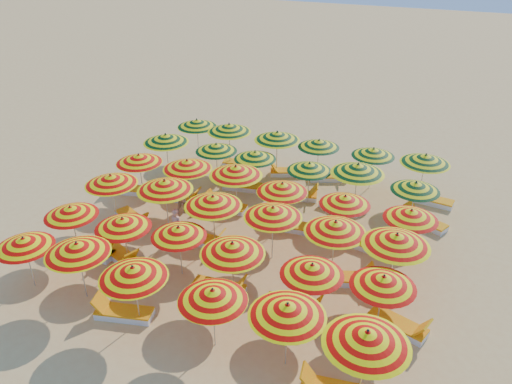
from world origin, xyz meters
TOP-DOWN VIEW (x-y plane):
  - ground at (0.00, 0.00)m, footprint 120.00×120.00m
  - umbrella_0 at (-5.26, -5.45)m, footprint 1.90×1.90m
  - umbrella_1 at (-3.37, -5.22)m, footprint 2.53×2.53m
  - umbrella_2 at (-1.16, -5.52)m, footprint 2.00×2.00m
  - umbrella_3 at (1.29, -5.45)m, footprint 2.09×2.09m
  - umbrella_4 at (3.33, -5.34)m, footprint 2.43×2.43m
  - umbrella_5 at (5.36, -5.59)m, footprint 2.64×2.64m
  - umbrella_6 at (-5.21, -3.41)m, footprint 1.86×1.86m
  - umbrella_7 at (-3.09, -3.38)m, footprint 2.01×2.01m
  - umbrella_8 at (-1.19, -3.04)m, footprint 2.30×2.30m
  - umbrella_9 at (0.90, -3.43)m, footprint 2.38×2.38m
  - umbrella_10 at (3.35, -3.32)m, footprint 1.95×1.95m
  - umbrella_11 at (5.31, -3.06)m, footprint 2.14×2.14m
  - umbrella_12 at (-5.23, -1.17)m, footprint 2.01×2.01m
  - umbrella_13 at (-3.04, -0.88)m, footprint 2.44×2.44m
  - umbrella_14 at (-0.90, -1.18)m, footprint 2.42×2.42m
  - umbrella_15 at (1.25, -1.01)m, footprint 2.41×2.41m
  - umbrella_16 at (3.42, -1.11)m, footprint 2.11×2.11m
  - umbrella_17 at (5.34, -1.21)m, footprint 2.75×2.75m
  - umbrella_18 at (-5.45, 0.96)m, footprint 2.11×2.11m
  - umbrella_19 at (-3.25, 1.12)m, footprint 2.20×2.20m
  - umbrella_20 at (-1.14, 1.19)m, footprint 2.39×2.39m
  - umbrella_21 at (0.89, 0.88)m, footprint 2.26×2.26m
  - umbrella_22 at (3.22, 1.00)m, footprint 2.42×2.42m
  - umbrella_23 at (5.52, 0.87)m, footprint 2.12×2.12m
  - umbrella_24 at (-5.45, 3.04)m, footprint 2.64×2.64m
  - umbrella_25 at (-3.11, 3.38)m, footprint 1.99×1.99m
  - umbrella_26 at (-1.25, 3.35)m, footprint 2.38×2.38m
  - umbrella_27 at (1.22, 3.15)m, footprint 2.38×2.38m
  - umbrella_28 at (3.16, 3.17)m, footprint 2.57×2.57m
  - umbrella_29 at (5.39, 3.05)m, footprint 1.93×1.93m
  - umbrella_30 at (-5.23, 5.49)m, footprint 2.54×2.54m
  - umbrella_31 at (-3.38, 5.25)m, footprint 2.63×2.63m
  - umbrella_32 at (-0.95, 5.17)m, footprint 2.23×2.23m
  - umbrella_33 at (0.90, 5.52)m, footprint 1.91×1.91m
  - umbrella_34 at (3.32, 5.54)m, footprint 2.14×2.14m
  - umbrella_35 at (5.47, 5.31)m, footprint 2.20×2.20m
  - lounger_0 at (-1.76, -5.53)m, footprint 1.82×0.98m
  - lounger_2 at (-4.62, -3.34)m, footprint 1.75×0.63m
  - lounger_3 at (-3.59, -3.15)m, footprint 1.82×1.17m
  - lounger_4 at (0.40, -3.36)m, footprint 1.78×0.73m
  - lounger_5 at (2.85, -3.31)m, footprint 1.74×0.60m
  - lounger_6 at (5.91, -2.84)m, footprint 1.83×1.08m
  - lounger_7 at (-4.64, -0.95)m, footprint 1.82×1.25m
  - lounger_8 at (-1.40, -1.17)m, footprint 1.74×0.61m
  - lounger_9 at (4.02, -1.34)m, footprint 1.83×1.16m
  - lounger_10 at (-6.05, 1.05)m, footprint 1.82×0.95m
  - lounger_11 at (-3.75, 1.30)m, footprint 1.74×0.60m
  - lounger_12 at (-1.74, 1.36)m, footprint 1.74×0.61m
  - lounger_13 at (1.39, 0.98)m, footprint 1.78×0.72m
  - lounger_14 at (3.82, 0.90)m, footprint 1.82×0.93m
  - lounger_15 at (-2.52, 3.50)m, footprint 1.82×1.23m
  - lounger_16 at (-1.85, 3.22)m, footprint 1.81×0.89m
  - lounger_17 at (0.72, 3.37)m, footprint 1.82×1.01m
  - lounger_18 at (2.66, 3.16)m, footprint 1.81×0.90m
  - lounger_19 at (5.90, 3.31)m, footprint 1.82×1.24m
  - lounger_20 at (-2.78, 5.31)m, footprint 1.80×0.83m
  - lounger_21 at (-0.44, 5.34)m, footprint 1.82×1.21m
  - lounger_22 at (1.50, 5.60)m, footprint 1.82×1.21m
  - lounger_23 at (5.97, 5.17)m, footprint 1.79×0.78m
  - beachgoer_b at (-3.13, 0.48)m, footprint 0.84×0.87m
  - beachgoer_a at (-2.28, -1.52)m, footprint 0.55×0.41m

SIDE VIEW (x-z plane):
  - ground at x=0.00m, z-range 0.00..0.00m
  - lounger_0 at x=-1.76m, z-range -0.19..0.50m
  - lounger_2 at x=-4.62m, z-range -0.19..0.50m
  - lounger_3 at x=-3.59m, z-range -0.19..0.50m
  - lounger_4 at x=0.40m, z-range -0.19..0.50m
  - lounger_5 at x=2.85m, z-range -0.19..0.50m
  - lounger_6 at x=5.91m, z-range -0.19..0.50m
  - lounger_7 at x=-4.64m, z-range -0.19..0.50m
  - lounger_8 at x=-1.40m, z-range -0.19..0.50m
  - lounger_9 at x=4.02m, z-range -0.19..0.50m
  - lounger_10 at x=-6.05m, z-range -0.19..0.50m
  - lounger_11 at x=-3.75m, z-range -0.19..0.50m
  - lounger_12 at x=-1.74m, z-range -0.19..0.50m
  - lounger_13 at x=1.39m, z-range -0.19..0.50m
  - lounger_14 at x=3.82m, z-range -0.19..0.50m
  - lounger_15 at x=-2.52m, z-range -0.19..0.50m
  - lounger_16 at x=-1.85m, z-range -0.19..0.50m
  - lounger_17 at x=0.72m, z-range -0.19..0.50m
  - lounger_18 at x=2.66m, z-range -0.19..0.50m
  - lounger_19 at x=5.90m, z-range -0.19..0.50m
  - lounger_20 at x=-2.78m, z-range -0.19..0.50m
  - lounger_21 at x=-0.44m, z-range -0.19..0.50m
  - lounger_22 at x=1.50m, z-range -0.19..0.50m
  - lounger_23 at x=5.97m, z-range -0.19..0.50m
  - beachgoer_a at x=-2.28m, z-range 0.00..1.39m
  - beachgoer_b at x=-3.13m, z-range 0.00..1.42m
  - umbrella_26 at x=-1.25m, z-range 0.73..2.63m
  - umbrella_8 at x=-1.19m, z-range 0.73..2.64m
  - umbrella_0 at x=-5.26m, z-range 0.73..2.64m
  - umbrella_27 at x=1.22m, z-range 0.73..2.65m
  - umbrella_29 at x=5.39m, z-range 0.74..2.67m
  - umbrella_22 at x=3.22m, z-range 0.74..2.67m
  - umbrella_25 at x=-3.11m, z-range 0.74..2.68m
  - umbrella_6 at x=-5.21m, z-range 0.74..2.68m
  - umbrella_34 at x=3.32m, z-range 0.74..2.69m
  - umbrella_23 at x=5.52m, z-range 0.74..2.70m
  - umbrella_11 at x=5.31m, z-range 0.74..2.70m
  - umbrella_10 at x=3.35m, z-range 0.75..2.71m
  - umbrella_33 at x=0.90m, z-range 0.75..2.71m
  - umbrella_7 at x=-3.09m, z-range 0.75..2.72m
  - umbrella_3 at x=1.29m, z-range 0.76..2.77m
  - umbrella_21 at x=0.89m, z-range 0.77..2.80m
  - umbrella_18 at x=-5.45m, z-range 0.77..2.80m
  - umbrella_30 at x=-5.23m, z-range 0.77..2.81m
  - umbrella_2 at x=-1.16m, z-range 0.79..2.86m
  - umbrella_1 at x=-3.37m, z-range 0.79..2.88m
  - umbrella_12 at x=-5.23m, z-range 0.80..2.90m
  - umbrella_19 at x=-3.25m, z-range 0.80..2.90m
  - umbrella_9 at x=0.90m, z-range 0.80..2.91m
  - umbrella_15 at x=1.25m, z-range 0.80..2.92m
  - umbrella_4 at x=3.33m, z-range 0.81..2.94m
  - umbrella_16 at x=3.42m, z-range 0.81..2.94m
  - umbrella_35 at x=5.47m, z-range 0.82..2.96m
  - umbrella_24 at x=-5.45m, z-range 0.82..2.97m
  - umbrella_14 at x=-0.90m, z-range 0.82..2.98m
  - umbrella_31 at x=-3.38m, z-range 0.83..3.00m
  - umbrella_13 at x=-3.04m, z-range 0.83..3.03m
  - umbrella_32 at x=-0.95m, z-range 0.83..3.03m
  - umbrella_20 at x=-1.14m, z-range 0.84..3.05m
  - umbrella_17 at x=5.34m, z-range 0.84..3.05m
  - umbrella_5 at x=5.36m, z-range 0.84..3.07m
  - umbrella_28 at x=3.16m, z-range 0.85..3.08m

